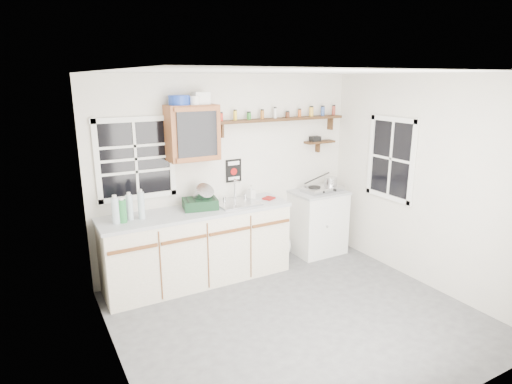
# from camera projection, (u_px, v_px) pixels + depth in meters

# --- Properties ---
(room) EXTENTS (3.64, 3.24, 2.54)m
(room) POSITION_uv_depth(u_px,v_px,m) (300.00, 204.00, 4.21)
(room) COLOR #49494B
(room) RESTS_ON ground
(main_cabinet) EXTENTS (2.31, 0.63, 0.92)m
(main_cabinet) POSITION_uv_depth(u_px,v_px,m) (198.00, 246.00, 5.23)
(main_cabinet) COLOR beige
(main_cabinet) RESTS_ON floor
(right_cabinet) EXTENTS (0.73, 0.57, 0.91)m
(right_cabinet) POSITION_uv_depth(u_px,v_px,m) (318.00, 222.00, 6.12)
(right_cabinet) COLOR silver
(right_cabinet) RESTS_ON floor
(sink) EXTENTS (0.52, 0.44, 0.29)m
(sink) POSITION_uv_depth(u_px,v_px,m) (237.00, 203.00, 5.37)
(sink) COLOR #B7B7BC
(sink) RESTS_ON main_cabinet
(upper_cabinet) EXTENTS (0.60, 0.32, 0.65)m
(upper_cabinet) POSITION_uv_depth(u_px,v_px,m) (193.00, 133.00, 5.02)
(upper_cabinet) COLOR brown
(upper_cabinet) RESTS_ON wall_back
(upper_cabinet_clutter) EXTENTS (0.48, 0.24, 0.14)m
(upper_cabinet_clutter) POSITION_uv_depth(u_px,v_px,m) (188.00, 99.00, 4.90)
(upper_cabinet_clutter) COLOR #173496
(upper_cabinet_clutter) RESTS_ON upper_cabinet
(spice_shelf) EXTENTS (1.91, 0.18, 0.35)m
(spice_shelf) POSITION_uv_depth(u_px,v_px,m) (282.00, 119.00, 5.66)
(spice_shelf) COLOR black
(spice_shelf) RESTS_ON wall_back
(secondary_shelf) EXTENTS (0.45, 0.16, 0.24)m
(secondary_shelf) POSITION_uv_depth(u_px,v_px,m) (318.00, 142.00, 6.05)
(secondary_shelf) COLOR black
(secondary_shelf) RESTS_ON wall_back
(warning_sign) EXTENTS (0.22, 0.02, 0.30)m
(warning_sign) POSITION_uv_depth(u_px,v_px,m) (234.00, 171.00, 5.56)
(warning_sign) COLOR black
(warning_sign) RESTS_ON wall_back
(window_back) EXTENTS (0.93, 0.03, 0.98)m
(window_back) POSITION_uv_depth(u_px,v_px,m) (136.00, 159.00, 4.90)
(window_back) COLOR black
(window_back) RESTS_ON wall_back
(window_right) EXTENTS (0.03, 0.78, 1.08)m
(window_right) POSITION_uv_depth(u_px,v_px,m) (391.00, 159.00, 5.46)
(window_right) COLOR black
(window_right) RESTS_ON wall_back
(water_bottles) EXTENTS (0.36, 0.14, 0.34)m
(water_bottles) POSITION_uv_depth(u_px,v_px,m) (126.00, 208.00, 4.68)
(water_bottles) COLOR #ACBFC9
(water_bottles) RESTS_ON main_cabinet
(dish_rack) EXTENTS (0.46, 0.38, 0.30)m
(dish_rack) POSITION_uv_depth(u_px,v_px,m) (201.00, 201.00, 5.16)
(dish_rack) COLOR black
(dish_rack) RESTS_ON main_cabinet
(soap_bottle) EXTENTS (0.11, 0.11, 0.19)m
(soap_bottle) POSITION_uv_depth(u_px,v_px,m) (251.00, 192.00, 5.56)
(soap_bottle) COLOR white
(soap_bottle) RESTS_ON main_cabinet
(rag) EXTENTS (0.18, 0.17, 0.02)m
(rag) POSITION_uv_depth(u_px,v_px,m) (269.00, 198.00, 5.57)
(rag) COLOR maroon
(rag) RESTS_ON main_cabinet
(hotplate) EXTENTS (0.59, 0.35, 0.08)m
(hotplate) POSITION_uv_depth(u_px,v_px,m) (322.00, 188.00, 6.00)
(hotplate) COLOR #B7B7BC
(hotplate) RESTS_ON right_cabinet
(saucepan) EXTENTS (0.43, 0.27, 0.19)m
(saucepan) POSITION_uv_depth(u_px,v_px,m) (330.00, 181.00, 6.04)
(saucepan) COLOR #B7B7BC
(saucepan) RESTS_ON hotplate
(trash_bag) EXTENTS (0.38, 0.34, 0.43)m
(trash_bag) POSITION_uv_depth(u_px,v_px,m) (279.00, 245.00, 5.97)
(trash_bag) COLOR silver
(trash_bag) RESTS_ON floor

